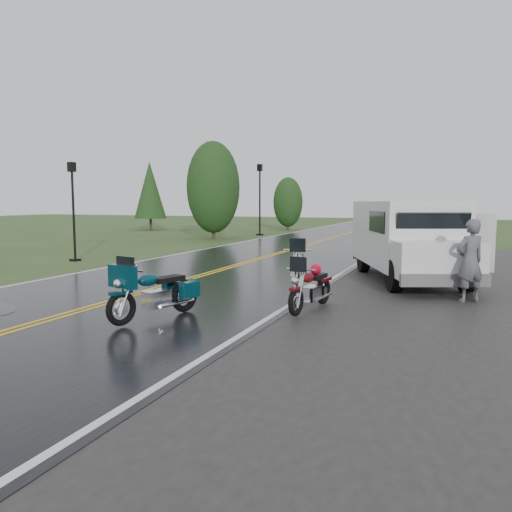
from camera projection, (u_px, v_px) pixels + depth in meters
The scene contains 12 objects.
ground at pixel (101, 306), 10.75m from camera, with size 120.00×120.00×0.00m, color #2D471E.
road at pixel (266, 257), 19.97m from camera, with size 8.00×100.00×0.04m, color black.
motorcycle_red at pixel (296, 290), 9.49m from camera, with size 0.69×1.91×1.13m, color #55090F, non-canonical shape.
motorcycle_teal at pixel (121, 295), 8.74m from camera, with size 0.76×2.10×1.24m, color #052F3A, non-canonical shape.
motorcycle_silver at pixel (297, 268), 12.09m from camera, with size 0.79×2.16×1.28m, color #B5B7BE, non-canonical shape.
van_white at pixel (395, 246), 12.16m from camera, with size 2.20×5.87×2.31m, color silver, non-canonical shape.
person_at_van at pixel (470, 262), 10.98m from camera, with size 0.67×0.44×1.84m, color #515157.
lamp_post_near_left at pixel (73, 211), 18.69m from camera, with size 0.32×0.32×3.74m, color black, non-canonical shape.
lamp_post_far_left at pixel (260, 200), 32.93m from camera, with size 0.41×0.41×4.74m, color black, non-canonical shape.
tree_left_mid at pixel (213, 197), 29.86m from camera, with size 3.19×3.19×4.98m, color #1E3D19, non-canonical shape.
tree_left_far at pixel (288, 208), 38.99m from camera, with size 2.29×2.29×3.53m, color #1E3D19, non-canonical shape.
pine_left_far at pixel (150, 197), 39.26m from camera, with size 2.51×2.51×5.23m, color #1E3D19, non-canonical shape.
Camera 1 is at (7.05, -8.56, 2.25)m, focal length 35.00 mm.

